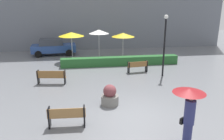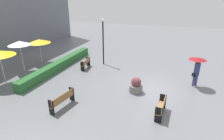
% 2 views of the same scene
% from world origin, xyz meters
% --- Properties ---
extents(ground_plane, '(60.00, 60.00, 0.00)m').
position_xyz_m(ground_plane, '(0.00, 0.00, 0.00)').
color(ground_plane, slate).
extents(bench_near_left, '(1.57, 0.45, 0.89)m').
position_xyz_m(bench_near_left, '(-3.00, -0.84, 0.52)').
color(bench_near_left, '#9E7242').
rests_on(bench_near_left, ground).
extents(bench_far_left, '(1.84, 0.59, 0.89)m').
position_xyz_m(bench_far_left, '(-4.19, 4.60, 0.53)').
color(bench_far_left, olive).
rests_on(bench_far_left, ground).
extents(bench_back_row, '(1.56, 0.53, 0.84)m').
position_xyz_m(bench_back_row, '(1.86, 6.27, 0.50)').
color(bench_back_row, olive).
rests_on(bench_back_row, ground).
extents(pedestrian_with_umbrella, '(1.15, 1.15, 2.17)m').
position_xyz_m(pedestrian_with_umbrella, '(1.35, -2.69, 1.49)').
color(pedestrian_with_umbrella, navy).
rests_on(pedestrian_with_umbrella, ground).
extents(planter_pot, '(0.89, 0.89, 1.08)m').
position_xyz_m(planter_pot, '(-0.94, 1.04, 0.46)').
color(planter_pot, slate).
rests_on(planter_pot, ground).
extents(lamp_post, '(0.28, 0.28, 4.23)m').
position_xyz_m(lamp_post, '(3.39, 5.19, 2.57)').
color(lamp_post, black).
rests_on(lamp_post, ground).
extents(patio_umbrella_white, '(1.82, 1.82, 2.65)m').
position_xyz_m(patio_umbrella_white, '(-0.57, 10.99, 2.47)').
color(patio_umbrella_white, silver).
rests_on(patio_umbrella_white, ground).
extents(patio_umbrella_yellow_far, '(2.10, 2.10, 2.32)m').
position_xyz_m(patio_umbrella_yellow_far, '(1.64, 10.93, 2.14)').
color(patio_umbrella_yellow_far, silver).
rests_on(patio_umbrella_yellow_far, ground).
extents(hedge_strip, '(9.64, 0.70, 0.71)m').
position_xyz_m(hedge_strip, '(0.94, 8.40, 0.36)').
color(hedge_strip, '#28602D').
rests_on(hedge_strip, ground).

